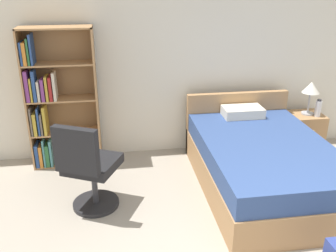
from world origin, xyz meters
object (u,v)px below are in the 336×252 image
Objects in this scene: office_chair at (89,169)px; table_lamp at (311,89)px; bed at (262,162)px; bookshelf at (54,102)px; water_bottle at (318,108)px; nightstand at (305,132)px.

office_chair reaches higher than table_lamp.
bed is at bearing -138.77° from table_lamp.
bookshelf is 1.73× the size of office_chair.
bookshelf is 0.83× the size of bed.
water_bottle is (3.37, -0.17, -0.20)m from bookshelf.
water_bottle is at bearing -2.96° from bookshelf.
bookshelf is 3.34m from nightstand.
nightstand is (0.95, 0.84, -0.04)m from bed.
table_lamp is at bearing 129.47° from water_bottle.
table_lamp is 0.27m from water_bottle.
bed is 1.91m from office_chair.
table_lamp is at bearing -166.41° from nightstand.
office_chair reaches higher than water_bottle.
water_bottle is at bearing -50.53° from table_lamp.
water_bottle is (2.93, 0.93, 0.15)m from office_chair.
table_lamp is at bearing 19.97° from office_chair.
table_lamp reaches higher than bed.
bookshelf is 7.29× the size of water_bottle.
bed is 1.31m from water_bottle.
nightstand is (3.28, -0.07, -0.57)m from bookshelf.
bookshelf is at bearing 177.04° from water_bottle.
office_chair is at bearing -162.32° from water_bottle.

